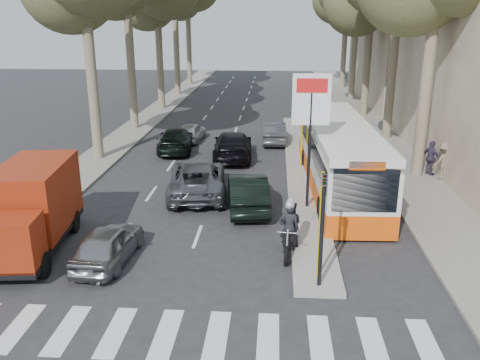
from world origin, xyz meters
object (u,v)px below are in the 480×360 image
object	(u,v)px
red_truck	(31,208)
city_bus	(339,155)
dark_hatchback	(248,192)
motorcycle	(290,228)
silver_hatchback	(108,244)

from	to	relation	value
red_truck	city_bus	bearing A→B (deg)	26.47
dark_hatchback	red_truck	size ratio (longest dim) A/B	0.79
city_bus	motorcycle	xyz separation A→B (m)	(-2.37, -6.72, -0.77)
motorcycle	dark_hatchback	bearing A→B (deg)	118.72
dark_hatchback	red_truck	xyz separation A→B (m)	(-7.10, -4.43, 0.80)
dark_hatchback	city_bus	size ratio (longest dim) A/B	0.37
city_bus	red_truck	bearing A→B (deg)	-149.26
silver_hatchback	dark_hatchback	bearing A→B (deg)	-125.60
silver_hatchback	city_bus	bearing A→B (deg)	-132.45
red_truck	city_bus	size ratio (longest dim) A/B	0.47
city_bus	silver_hatchback	bearing A→B (deg)	-138.40
dark_hatchback	city_bus	world-z (taller)	city_bus
silver_hatchback	red_truck	xyz separation A→B (m)	(-2.82, 0.75, 0.91)
red_truck	dark_hatchback	bearing A→B (deg)	25.67
silver_hatchback	dark_hatchback	world-z (taller)	dark_hatchback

